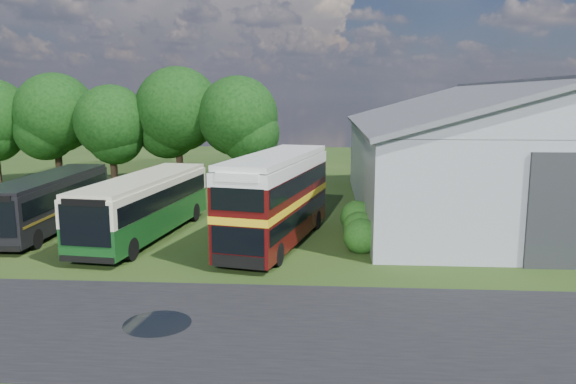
# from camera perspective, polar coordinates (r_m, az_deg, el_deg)

# --- Properties ---
(ground) EXTENTS (120.00, 120.00, 0.00)m
(ground) POSITION_cam_1_polar(r_m,az_deg,el_deg) (21.53, -6.89, -10.16)
(ground) COLOR #1B3611
(ground) RESTS_ON ground
(asphalt_road) EXTENTS (60.00, 8.00, 0.02)m
(asphalt_road) POSITION_cam_1_polar(r_m,az_deg,el_deg) (18.41, 0.79, -13.65)
(asphalt_road) COLOR black
(asphalt_road) RESTS_ON ground
(puddle) EXTENTS (2.20, 2.20, 0.01)m
(puddle) POSITION_cam_1_polar(r_m,az_deg,el_deg) (19.17, -13.13, -12.94)
(puddle) COLOR black
(puddle) RESTS_ON ground
(storage_shed) EXTENTS (18.80, 24.80, 8.15)m
(storage_shed) POSITION_cam_1_polar(r_m,az_deg,el_deg) (37.65, 21.10, 4.35)
(storage_shed) COLOR gray
(storage_shed) RESTS_ON ground
(tree_left_a) EXTENTS (6.46, 6.46, 9.12)m
(tree_left_a) POSITION_cam_1_polar(r_m,az_deg,el_deg) (49.50, -22.55, 7.40)
(tree_left_a) COLOR black
(tree_left_a) RESTS_ON ground
(tree_left_b) EXTENTS (5.78, 5.78, 8.16)m
(tree_left_b) POSITION_cam_1_polar(r_m,az_deg,el_deg) (46.59, -17.49, 6.82)
(tree_left_b) COLOR black
(tree_left_b) RESTS_ON ground
(tree_mid) EXTENTS (6.80, 6.80, 9.60)m
(tree_mid) POSITION_cam_1_polar(r_m,az_deg,el_deg) (46.23, -11.12, 8.23)
(tree_mid) COLOR black
(tree_mid) RESTS_ON ground
(tree_right_a) EXTENTS (6.26, 6.26, 8.83)m
(tree_right_a) POSITION_cam_1_polar(r_m,az_deg,el_deg) (44.23, -5.11, 7.66)
(tree_right_a) COLOR black
(tree_right_a) RESTS_ON ground
(shrub_front) EXTENTS (1.70, 1.70, 1.70)m
(shrub_front) POSITION_cam_1_polar(r_m,az_deg,el_deg) (26.93, 7.41, -6.05)
(shrub_front) COLOR #194714
(shrub_front) RESTS_ON ground
(shrub_mid) EXTENTS (1.60, 1.60, 1.60)m
(shrub_mid) POSITION_cam_1_polar(r_m,az_deg,el_deg) (28.86, 7.18, -4.97)
(shrub_mid) COLOR #194714
(shrub_mid) RESTS_ON ground
(shrub_back) EXTENTS (1.80, 1.80, 1.80)m
(shrub_back) POSITION_cam_1_polar(r_m,az_deg,el_deg) (30.79, 6.97, -4.02)
(shrub_back) COLOR #194714
(shrub_back) RESTS_ON ground
(bus_green_single) EXTENTS (4.05, 11.84, 3.20)m
(bus_green_single) POSITION_cam_1_polar(r_m,az_deg,el_deg) (30.02, -14.34, -1.29)
(bus_green_single) COLOR black
(bus_green_single) RESTS_ON ground
(bus_maroon_double) EXTENTS (4.88, 10.80, 4.50)m
(bus_maroon_double) POSITION_cam_1_polar(r_m,az_deg,el_deg) (27.66, -1.18, -0.77)
(bus_maroon_double) COLOR black
(bus_maroon_double) RESTS_ON ground
(bus_dark_single) EXTENTS (2.74, 10.94, 3.00)m
(bus_dark_single) POSITION_cam_1_polar(r_m,az_deg,el_deg) (33.29, -23.11, -0.88)
(bus_dark_single) COLOR black
(bus_dark_single) RESTS_ON ground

